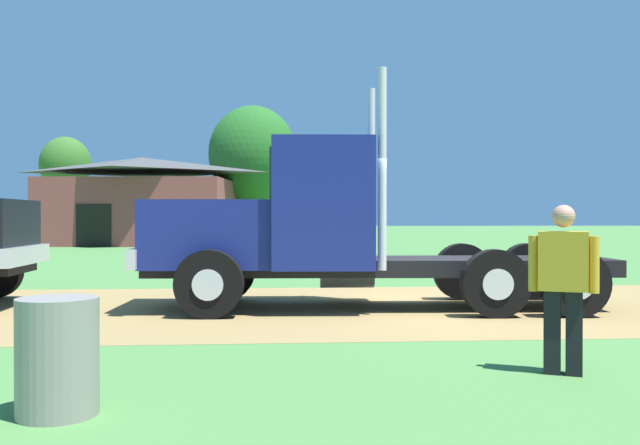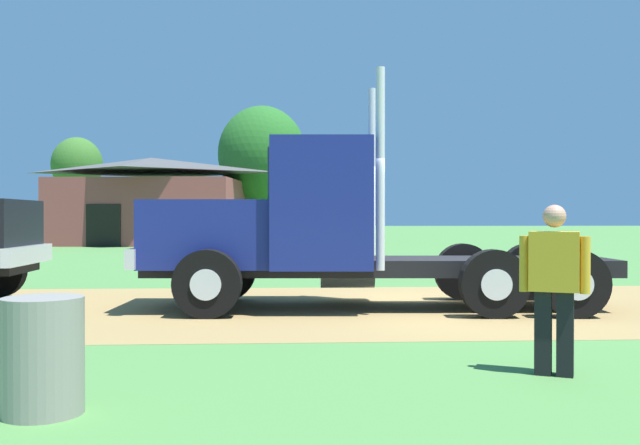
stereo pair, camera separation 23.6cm
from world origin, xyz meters
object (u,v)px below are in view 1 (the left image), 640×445
(steel_barrel, at_px, (58,357))
(shed_building, at_px, (142,203))
(visitor_standing_near, at_px, (563,281))
(truck_foreground_white, at_px, (314,232))

(steel_barrel, relative_size, shed_building, 0.09)
(steel_barrel, bearing_deg, visitor_standing_near, 13.54)
(truck_foreground_white, distance_m, steel_barrel, 6.81)
(truck_foreground_white, relative_size, steel_barrel, 8.65)
(visitor_standing_near, bearing_deg, truck_foreground_white, 112.69)
(truck_foreground_white, bearing_deg, shed_building, 105.86)
(visitor_standing_near, height_order, steel_barrel, visitor_standing_near)
(truck_foreground_white, height_order, steel_barrel, truck_foreground_white)
(shed_building, bearing_deg, visitor_standing_near, -73.03)
(steel_barrel, height_order, shed_building, shed_building)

